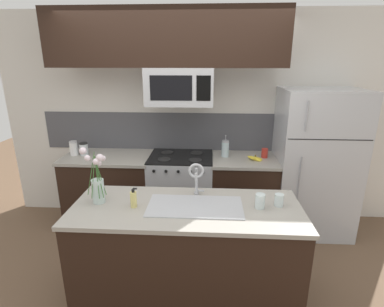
% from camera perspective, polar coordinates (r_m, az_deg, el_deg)
% --- Properties ---
extents(ground_plane, '(10.00, 10.00, 0.00)m').
position_cam_1_polar(ground_plane, '(3.25, -3.55, -21.36)').
color(ground_plane, brown).
extents(rear_partition, '(5.20, 0.10, 2.60)m').
position_cam_1_polar(rear_partition, '(3.86, 2.81, 6.51)').
color(rear_partition, silver).
rests_on(rear_partition, ground).
extents(splash_band, '(3.59, 0.01, 0.48)m').
position_cam_1_polar(splash_band, '(3.85, -1.71, 4.21)').
color(splash_band, '#4C4C51').
rests_on(splash_band, rear_partition).
extents(back_counter_left, '(1.07, 0.65, 0.91)m').
position_cam_1_polar(back_counter_left, '(3.95, -15.22, -6.69)').
color(back_counter_left, black).
rests_on(back_counter_left, ground).
extents(back_counter_right, '(0.79, 0.65, 0.91)m').
position_cam_1_polar(back_counter_right, '(3.78, 9.58, -7.45)').
color(back_counter_right, black).
rests_on(back_counter_right, ground).
extents(stove_range, '(0.76, 0.64, 0.93)m').
position_cam_1_polar(stove_range, '(3.77, -2.05, -7.18)').
color(stove_range, '#B7BABF').
rests_on(stove_range, ground).
extents(microwave, '(0.74, 0.40, 0.41)m').
position_cam_1_polar(microwave, '(3.41, -2.33, 12.64)').
color(microwave, '#B7BABF').
extents(upper_cabinet_band, '(2.55, 0.34, 0.60)m').
position_cam_1_polar(upper_cabinet_band, '(3.39, -5.00, 21.07)').
color(upper_cabinet_band, black).
extents(refrigerator, '(0.89, 0.74, 1.73)m').
position_cam_1_polar(refrigerator, '(3.83, 22.25, -1.65)').
color(refrigerator, '#B7BABF').
rests_on(refrigerator, ground).
extents(storage_jar_tall, '(0.09, 0.09, 0.18)m').
position_cam_1_polar(storage_jar_tall, '(3.93, -21.61, 0.95)').
color(storage_jar_tall, silver).
rests_on(storage_jar_tall, back_counter_left).
extents(storage_jar_medium, '(0.10, 0.10, 0.15)m').
position_cam_1_polar(storage_jar_medium, '(3.90, -19.89, 0.85)').
color(storage_jar_medium, silver).
rests_on(storage_jar_medium, back_counter_left).
extents(banana_bunch, '(0.19, 0.13, 0.08)m').
position_cam_1_polar(banana_bunch, '(3.56, 11.95, -0.93)').
color(banana_bunch, yellow).
rests_on(banana_bunch, back_counter_right).
extents(french_press, '(0.09, 0.09, 0.27)m').
position_cam_1_polar(french_press, '(3.62, 6.35, 0.93)').
color(french_press, silver).
rests_on(french_press, back_counter_right).
extents(coffee_tin, '(0.08, 0.08, 0.11)m').
position_cam_1_polar(coffee_tin, '(3.68, 13.66, 0.08)').
color(coffee_tin, '#B22D23').
rests_on(coffee_tin, back_counter_right).
extents(island_counter, '(1.85, 0.74, 0.91)m').
position_cam_1_polar(island_counter, '(2.68, -1.02, -18.67)').
color(island_counter, black).
rests_on(island_counter, ground).
extents(kitchen_sink, '(0.76, 0.39, 0.16)m').
position_cam_1_polar(kitchen_sink, '(2.47, 0.58, -11.50)').
color(kitchen_sink, '#ADAFB5').
rests_on(kitchen_sink, island_counter).
extents(sink_faucet, '(0.14, 0.14, 0.31)m').
position_cam_1_polar(sink_faucet, '(2.53, 0.83, -4.09)').
color(sink_faucet, '#B7BABF').
rests_on(sink_faucet, island_counter).
extents(dish_soap_bottle, '(0.06, 0.05, 0.16)m').
position_cam_1_polar(dish_soap_bottle, '(2.45, -11.07, -8.53)').
color(dish_soap_bottle, '#DBCC75').
rests_on(dish_soap_bottle, island_counter).
extents(drinking_glass, '(0.08, 0.08, 0.12)m').
position_cam_1_polar(drinking_glass, '(2.45, 12.83, -8.84)').
color(drinking_glass, silver).
rests_on(drinking_glass, island_counter).
extents(spare_glass, '(0.07, 0.07, 0.10)m').
position_cam_1_polar(spare_glass, '(2.53, 16.24, -8.51)').
color(spare_glass, silver).
rests_on(spare_glass, island_counter).
extents(flower_vase, '(0.21, 0.14, 0.47)m').
position_cam_1_polar(flower_vase, '(2.55, -17.58, -5.63)').
color(flower_vase, silver).
rests_on(flower_vase, island_counter).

